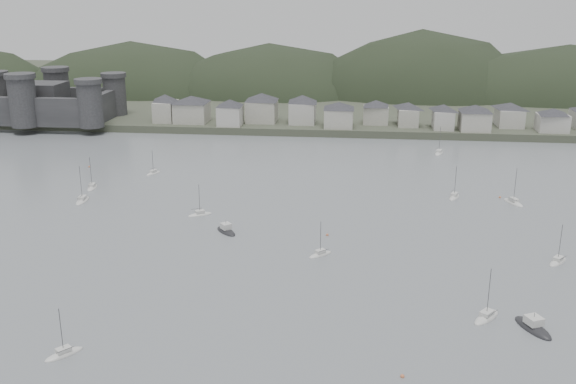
# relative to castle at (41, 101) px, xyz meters

# --- Properties ---
(ground) EXTENTS (900.00, 900.00, 0.00)m
(ground) POSITION_rel_castle_xyz_m (120.00, -179.80, -10.96)
(ground) COLOR slate
(ground) RESTS_ON ground
(far_shore_land) EXTENTS (900.00, 250.00, 3.00)m
(far_shore_land) POSITION_rel_castle_xyz_m (120.00, 115.20, -9.46)
(far_shore_land) COLOR #383D2D
(far_shore_land) RESTS_ON ground
(forested_ridge) EXTENTS (851.55, 103.94, 102.57)m
(forested_ridge) POSITION_rel_castle_xyz_m (124.83, 89.60, -22.25)
(forested_ridge) COLOR black
(forested_ridge) RESTS_ON ground
(castle) EXTENTS (66.00, 43.00, 20.00)m
(castle) POSITION_rel_castle_xyz_m (0.00, 0.00, 0.00)
(castle) COLOR #2E2E30
(castle) RESTS_ON far_shore_land
(waterfront_town) EXTENTS (451.48, 28.46, 12.92)m
(waterfront_town) POSITION_rel_castle_xyz_m (170.59, 3.54, -2.30)
(waterfront_town) COLOR #A2A194
(waterfront_town) RESTS_ON far_shore_land
(sailboat_lead) EXTENTS (6.03, 5.85, 8.74)m
(sailboat_lead) POSITION_rel_castle_xyz_m (130.46, -132.79, -10.78)
(sailboat_lead) COLOR silver
(sailboat_lead) RESTS_ON ground
(moored_fleet) EXTENTS (237.53, 174.79, 13.17)m
(moored_fleet) POSITION_rel_castle_xyz_m (120.99, -131.73, -10.79)
(moored_fleet) COLOR silver
(moored_fleet) RESTS_ON ground
(motor_launch_near) EXTENTS (6.85, 9.63, 4.15)m
(motor_launch_near) POSITION_rel_castle_xyz_m (170.10, -162.17, -10.68)
(motor_launch_near) COLOR black
(motor_launch_near) RESTS_ON ground
(motor_launch_far) EXTENTS (7.22, 7.89, 3.89)m
(motor_launch_far) POSITION_rel_castle_xyz_m (106.25, -120.54, -10.67)
(motor_launch_far) COLOR black
(motor_launch_far) RESTS_ON ground
(mooring_buoys) EXTENTS (199.16, 115.74, 0.70)m
(mooring_buoys) POSITION_rel_castle_xyz_m (125.68, -118.08, -10.81)
(mooring_buoys) COLOR #C56B41
(mooring_buoys) RESTS_ON ground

